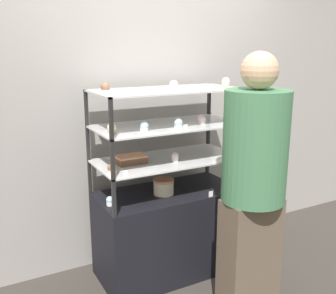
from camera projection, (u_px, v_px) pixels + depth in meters
ground_plane at (168, 270)px, 3.24m from camera, size 20.00×20.00×0.00m
back_wall at (144, 107)px, 3.27m from camera, size 8.00×0.05×2.60m
display_base at (168, 232)px, 3.15m from camera, size 1.11×0.55×0.69m
display_riser_lower at (168, 161)px, 3.01m from camera, size 1.11×0.55×0.27m
display_riser_middle at (168, 127)px, 2.94m from camera, size 1.11×0.55×0.27m
display_riser_upper at (168, 91)px, 2.88m from camera, size 1.11×0.55×0.27m
layer_cake_centerpiece at (164, 187)px, 3.00m from camera, size 0.16×0.16×0.12m
sheet_cake_frosted at (131, 159)px, 2.88m from camera, size 0.22×0.15×0.06m
cupcake_0 at (110, 201)px, 2.79m from camera, size 0.05×0.05×0.07m
cupcake_1 at (232, 183)px, 3.17m from camera, size 0.05×0.05×0.07m
price_tag_0 at (211, 194)px, 2.95m from camera, size 0.04×0.00×0.04m
cupcake_2 at (112, 169)px, 2.63m from camera, size 0.06×0.06×0.07m
cupcake_3 at (175, 157)px, 2.92m from camera, size 0.06×0.06×0.07m
cupcake_4 at (233, 151)px, 3.10m from camera, size 0.06×0.06×0.07m
price_tag_1 at (126, 174)px, 2.57m from camera, size 0.04×0.00×0.04m
cupcake_5 at (112, 129)px, 2.63m from camera, size 0.06×0.06×0.07m
cupcake_6 at (144, 127)px, 2.70m from camera, size 0.06×0.06×0.07m
cupcake_7 at (178, 124)px, 2.81m from camera, size 0.06×0.06×0.07m
cupcake_8 at (201, 120)px, 2.96m from camera, size 0.06×0.06×0.07m
cupcake_9 at (228, 117)px, 3.07m from camera, size 0.06×0.06×0.07m
price_tag_2 at (185, 128)px, 2.71m from camera, size 0.04×0.00×0.04m
cupcake_10 at (105, 88)px, 2.59m from camera, size 0.06×0.06×0.07m
cupcake_11 at (174, 86)px, 2.77m from camera, size 0.06×0.06×0.07m
cupcake_12 at (226, 82)px, 3.04m from camera, size 0.06×0.06×0.07m
price_tag_3 at (198, 89)px, 2.69m from camera, size 0.04×0.00×0.04m
customer_figure at (253, 182)px, 2.52m from camera, size 0.41×0.41×1.76m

